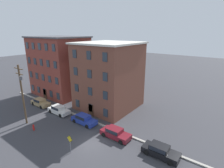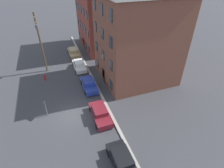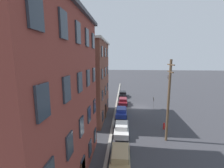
% 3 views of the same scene
% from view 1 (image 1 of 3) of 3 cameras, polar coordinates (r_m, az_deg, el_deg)
% --- Properties ---
extents(ground_plane, '(200.00, 200.00, 0.00)m').
position_cam_1_polar(ground_plane, '(24.85, -6.65, -18.86)').
color(ground_plane, '#38383D').
extents(kerb_strip, '(56.00, 0.36, 0.16)m').
position_cam_1_polar(kerb_strip, '(27.67, -0.09, -14.45)').
color(kerb_strip, '#9E998E').
rests_on(kerb_strip, ground_plane).
extents(apartment_corner, '(12.42, 9.71, 13.39)m').
position_cam_1_polar(apartment_corner, '(42.72, -16.62, 5.69)').
color(apartment_corner, brown).
rests_on(apartment_corner, ground_plane).
extents(apartment_midblock, '(10.55, 11.03, 12.58)m').
position_cam_1_polar(apartment_midblock, '(33.48, -1.02, 2.75)').
color(apartment_midblock, brown).
rests_on(apartment_midblock, ground_plane).
extents(car_tan, '(4.40, 1.92, 1.43)m').
position_cam_1_polar(car_tan, '(38.31, -22.35, -5.46)').
color(car_tan, tan).
rests_on(car_tan, ground_plane).
extents(car_white, '(4.40, 1.92, 1.43)m').
position_cam_1_polar(car_white, '(33.69, -17.02, -7.95)').
color(car_white, silver).
rests_on(car_white, ground_plane).
extents(car_blue, '(4.40, 1.92, 1.43)m').
position_cam_1_polar(car_blue, '(29.37, -9.18, -11.21)').
color(car_blue, '#233899').
rests_on(car_blue, ground_plane).
extents(car_maroon, '(4.40, 1.92, 1.43)m').
position_cam_1_polar(car_maroon, '(25.55, 1.04, -15.60)').
color(car_maroon, maroon).
rests_on(car_maroon, ground_plane).
extents(car_black, '(4.40, 1.92, 1.43)m').
position_cam_1_polar(car_black, '(23.16, 15.47, -20.15)').
color(car_black, black).
rests_on(car_black, ground_plane).
extents(caution_sign, '(0.99, 0.08, 2.47)m').
position_cam_1_polar(caution_sign, '(22.91, -13.56, -17.68)').
color(caution_sign, slate).
rests_on(caution_sign, ground_plane).
extents(utility_pole, '(2.40, 0.44, 9.71)m').
position_cam_1_polar(utility_pole, '(30.47, -27.28, -2.30)').
color(utility_pole, brown).
rests_on(utility_pole, ground_plane).
extents(fire_hydrant, '(0.24, 0.34, 0.96)m').
position_cam_1_polar(fire_hydrant, '(29.76, -24.23, -12.79)').
color(fire_hydrant, red).
rests_on(fire_hydrant, ground_plane).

